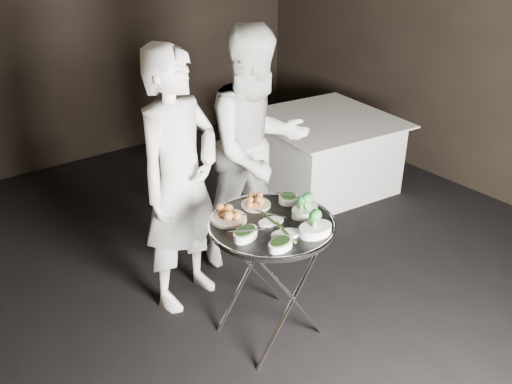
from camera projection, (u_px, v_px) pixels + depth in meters
floor at (259, 353)px, 3.35m from camera, size 6.00×7.00×0.05m
wall_back at (33, 20)px, 5.14m from camera, size 6.00×0.05×3.00m
tray_stand at (271, 275)px, 3.28m from camera, size 0.54×0.46×0.79m
serving_tray at (272, 224)px, 3.12m from camera, size 0.74×0.74×0.04m
potato_plate_a at (229, 215)px, 3.13m from camera, size 0.22×0.22×0.08m
potato_plate_b at (256, 202)px, 3.28m from camera, size 0.18×0.18×0.07m
greens_bowl at (288, 198)px, 3.32m from camera, size 0.12×0.12×0.07m
asparagus_plate_a at (271, 221)px, 3.11m from camera, size 0.17×0.11×0.03m
asparagus_plate_b at (286, 233)px, 2.99m from camera, size 0.20×0.14×0.04m
spinach_bowl_a at (245, 233)px, 2.96m from camera, size 0.19×0.15×0.07m
spinach_bowl_b at (280, 244)px, 2.87m from camera, size 0.17×0.13×0.06m
broccoli_bowl_a at (305, 210)px, 3.19m from camera, size 0.19×0.15×0.07m
broccoli_bowl_b at (315, 228)px, 2.99m from camera, size 0.21×0.16×0.08m
serving_utensils at (267, 209)px, 3.15m from camera, size 0.59×0.45×0.01m
waiter_left at (180, 183)px, 3.43m from camera, size 0.73×0.58×1.76m
waiter_right at (257, 149)px, 3.91m from camera, size 0.92×0.75×1.77m
dining_table at (323, 152)px, 5.21m from camera, size 1.22×1.22×0.69m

